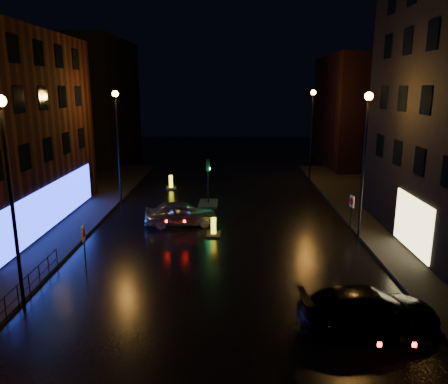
{
  "coord_description": "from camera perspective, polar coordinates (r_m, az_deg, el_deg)",
  "views": [
    {
      "loc": [
        0.47,
        -17.8,
        8.64
      ],
      "look_at": [
        0.1,
        6.36,
        2.8
      ],
      "focal_mm": 35.0,
      "sensor_mm": 36.0,
      "label": 1
    }
  ],
  "objects": [
    {
      "name": "dark_sedan",
      "position": [
        17.29,
        18.34,
        -14.32
      ],
      "size": [
        5.33,
        2.61,
        1.49
      ],
      "primitive_type": "imported",
      "rotation": [
        0.0,
        0.0,
        1.67
      ],
      "color": "black",
      "rests_on": "ground"
    },
    {
      "name": "street_lamp_rnear",
      "position": [
        25.09,
        17.96,
        5.88
      ],
      "size": [
        0.44,
        0.44,
        8.37
      ],
      "color": "black",
      "rests_on": "ground"
    },
    {
      "name": "bollard_near",
      "position": [
        26.14,
        -1.37,
        -5.16
      ],
      "size": [
        0.89,
        1.29,
        1.09
      ],
      "rotation": [
        0.0,
        0.0,
        -0.05
      ],
      "color": "black",
      "rests_on": "ground"
    },
    {
      "name": "traffic_signal",
      "position": [
        32.87,
        -2.06,
        -0.76
      ],
      "size": [
        1.4,
        2.4,
        3.45
      ],
      "color": "black",
      "rests_on": "ground"
    },
    {
      "name": "silver_hatchback",
      "position": [
        28.0,
        -5.67,
        -2.79
      ],
      "size": [
        4.77,
        2.43,
        1.56
      ],
      "primitive_type": "imported",
      "rotation": [
        0.0,
        0.0,
        1.71
      ],
      "color": "#B0B4B8",
      "rests_on": "ground"
    },
    {
      "name": "street_lamp_lfar",
      "position": [
        33.0,
        -13.77,
        7.85
      ],
      "size": [
        0.44,
        0.44,
        8.37
      ],
      "color": "black",
      "rests_on": "ground"
    },
    {
      "name": "guard_railing",
      "position": [
        20.4,
        -24.15,
        -10.46
      ],
      "size": [
        0.05,
        6.04,
        1.0
      ],
      "color": "black",
      "rests_on": "ground"
    },
    {
      "name": "street_lamp_lnear",
      "position": [
        18.09,
        -26.35,
        2.37
      ],
      "size": [
        0.44,
        0.44,
        8.37
      ],
      "color": "black",
      "rests_on": "ground"
    },
    {
      "name": "building_far_left",
      "position": [
        55.33,
        -16.78,
        11.33
      ],
      "size": [
        8.0,
        16.0,
        14.0
      ],
      "primitive_type": "cube",
      "color": "black",
      "rests_on": "ground"
    },
    {
      "name": "road_sign_left",
      "position": [
        21.84,
        -17.85,
        -5.62
      ],
      "size": [
        0.13,
        0.55,
        2.27
      ],
      "rotation": [
        0.0,
        0.0,
        0.13
      ],
      "color": "black",
      "rests_on": "ground"
    },
    {
      "name": "road_sign_right",
      "position": [
        27.69,
        16.35,
        -1.56
      ],
      "size": [
        0.15,
        0.54,
        2.23
      ],
      "rotation": [
        0.0,
        0.0,
        3.33
      ],
      "color": "black",
      "rests_on": "ground"
    },
    {
      "name": "ground",
      "position": [
        19.79,
        -0.58,
        -12.3
      ],
      "size": [
        120.0,
        120.0,
        0.0
      ],
      "primitive_type": "plane",
      "color": "black",
      "rests_on": "ground"
    },
    {
      "name": "street_lamp_rfar",
      "position": [
        40.59,
        11.42,
        8.97
      ],
      "size": [
        0.44,
        0.44,
        8.37
      ],
      "color": "black",
      "rests_on": "ground"
    },
    {
      "name": "bollard_far",
      "position": [
        38.23,
        -6.93,
        0.82
      ],
      "size": [
        1.08,
        1.46,
        1.18
      ],
      "rotation": [
        0.0,
        0.0,
        0.14
      ],
      "color": "black",
      "rests_on": "ground"
    },
    {
      "name": "building_far_right",
      "position": [
        51.94,
        17.4,
        10.07
      ],
      "size": [
        8.0,
        14.0,
        12.0
      ],
      "primitive_type": "cube",
      "color": "black",
      "rests_on": "ground"
    }
  ]
}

